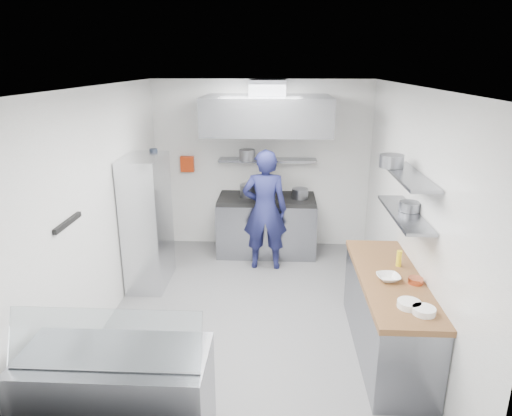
# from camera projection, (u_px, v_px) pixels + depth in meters

# --- Properties ---
(floor) EXTENTS (5.00, 5.00, 0.00)m
(floor) POSITION_uv_depth(u_px,v_px,m) (254.00, 317.00, 5.71)
(floor) COLOR slate
(floor) RESTS_ON ground
(ceiling) EXTENTS (5.00, 5.00, 0.00)m
(ceiling) POSITION_uv_depth(u_px,v_px,m) (253.00, 87.00, 4.86)
(ceiling) COLOR silver
(ceiling) RESTS_ON wall_back
(wall_back) EXTENTS (3.60, 2.80, 0.02)m
(wall_back) POSITION_uv_depth(u_px,v_px,m) (262.00, 165.00, 7.66)
(wall_back) COLOR white
(wall_back) RESTS_ON floor
(wall_front) EXTENTS (3.60, 2.80, 0.02)m
(wall_front) POSITION_uv_depth(u_px,v_px,m) (231.00, 333.00, 2.90)
(wall_front) COLOR white
(wall_front) RESTS_ON floor
(wall_left) EXTENTS (2.80, 5.00, 0.02)m
(wall_left) POSITION_uv_depth(u_px,v_px,m) (101.00, 209.00, 5.37)
(wall_left) COLOR white
(wall_left) RESTS_ON floor
(wall_right) EXTENTS (2.80, 5.00, 0.02)m
(wall_right) POSITION_uv_depth(u_px,v_px,m) (411.00, 214.00, 5.20)
(wall_right) COLOR white
(wall_right) RESTS_ON floor
(gas_range) EXTENTS (1.60, 0.80, 0.90)m
(gas_range) POSITION_uv_depth(u_px,v_px,m) (267.00, 226.00, 7.56)
(gas_range) COLOR gray
(gas_range) RESTS_ON floor
(cooktop) EXTENTS (1.57, 0.78, 0.06)m
(cooktop) POSITION_uv_depth(u_px,v_px,m) (267.00, 199.00, 7.42)
(cooktop) COLOR black
(cooktop) RESTS_ON gas_range
(stock_pot_left) EXTENTS (0.28, 0.28, 0.20)m
(stock_pot_left) POSITION_uv_depth(u_px,v_px,m) (248.00, 190.00, 7.42)
(stock_pot_left) COLOR slate
(stock_pot_left) RESTS_ON cooktop
(stock_pot_mid) EXTENTS (0.30, 0.30, 0.24)m
(stock_pot_mid) POSITION_uv_depth(u_px,v_px,m) (266.00, 192.00, 7.24)
(stock_pot_mid) COLOR slate
(stock_pot_mid) RESTS_ON cooktop
(stock_pot_right) EXTENTS (0.26, 0.26, 0.16)m
(stock_pot_right) POSITION_uv_depth(u_px,v_px,m) (300.00, 193.00, 7.32)
(stock_pot_right) COLOR slate
(stock_pot_right) RESTS_ON cooktop
(over_range_shelf) EXTENTS (1.60, 0.30, 0.04)m
(over_range_shelf) POSITION_uv_depth(u_px,v_px,m) (267.00, 160.00, 7.47)
(over_range_shelf) COLOR gray
(over_range_shelf) RESTS_ON wall_back
(shelf_pot_a) EXTENTS (0.25, 0.25, 0.18)m
(shelf_pot_a) POSITION_uv_depth(u_px,v_px,m) (247.00, 155.00, 7.31)
(shelf_pot_a) COLOR slate
(shelf_pot_a) RESTS_ON over_range_shelf
(extractor_hood) EXTENTS (1.90, 1.15, 0.55)m
(extractor_hood) POSITION_uv_depth(u_px,v_px,m) (267.00, 115.00, 6.83)
(extractor_hood) COLOR gray
(extractor_hood) RESTS_ON wall_back
(hood_duct) EXTENTS (0.55, 0.55, 0.24)m
(hood_duct) POSITION_uv_depth(u_px,v_px,m) (268.00, 88.00, 6.93)
(hood_duct) COLOR slate
(hood_duct) RESTS_ON extractor_hood
(red_firebox) EXTENTS (0.22, 0.10, 0.26)m
(red_firebox) POSITION_uv_depth(u_px,v_px,m) (187.00, 164.00, 7.66)
(red_firebox) COLOR #BC310F
(red_firebox) RESTS_ON wall_back
(chef) EXTENTS (0.68, 0.45, 1.85)m
(chef) POSITION_uv_depth(u_px,v_px,m) (265.00, 210.00, 6.86)
(chef) COLOR #181B48
(chef) RESTS_ON floor
(wire_rack) EXTENTS (0.50, 0.90, 1.85)m
(wire_rack) POSITION_uv_depth(u_px,v_px,m) (148.00, 222.00, 6.36)
(wire_rack) COLOR silver
(wire_rack) RESTS_ON floor
(rack_bin_a) EXTENTS (0.14, 0.18, 0.16)m
(rack_bin_a) POSITION_uv_depth(u_px,v_px,m) (152.00, 226.00, 6.57)
(rack_bin_a) COLOR white
(rack_bin_a) RESTS_ON wire_rack
(rack_bin_b) EXTENTS (0.13, 0.16, 0.14)m
(rack_bin_b) POSITION_uv_depth(u_px,v_px,m) (155.00, 187.00, 6.72)
(rack_bin_b) COLOR yellow
(rack_bin_b) RESTS_ON wire_rack
(rack_jar) EXTENTS (0.11, 0.11, 0.18)m
(rack_jar) POSITION_uv_depth(u_px,v_px,m) (154.00, 155.00, 6.43)
(rack_jar) COLOR black
(rack_jar) RESTS_ON wire_rack
(knife_strip) EXTENTS (0.04, 0.55, 0.05)m
(knife_strip) POSITION_uv_depth(u_px,v_px,m) (68.00, 223.00, 4.47)
(knife_strip) COLOR black
(knife_strip) RESTS_ON wall_left
(prep_counter_base) EXTENTS (0.62, 2.00, 0.84)m
(prep_counter_base) POSITION_uv_depth(u_px,v_px,m) (387.00, 317.00, 4.94)
(prep_counter_base) COLOR gray
(prep_counter_base) RESTS_ON floor
(prep_counter_top) EXTENTS (0.65, 2.04, 0.06)m
(prep_counter_top) POSITION_uv_depth(u_px,v_px,m) (390.00, 279.00, 4.80)
(prep_counter_top) COLOR brown
(prep_counter_top) RESTS_ON prep_counter_base
(plate_stack_a) EXTENTS (0.22, 0.22, 0.06)m
(plate_stack_a) POSITION_uv_depth(u_px,v_px,m) (409.00, 304.00, 4.18)
(plate_stack_a) COLOR white
(plate_stack_a) RESTS_ON prep_counter_top
(plate_stack_b) EXTENTS (0.21, 0.21, 0.06)m
(plate_stack_b) POSITION_uv_depth(u_px,v_px,m) (424.00, 311.00, 4.07)
(plate_stack_b) COLOR white
(plate_stack_b) RESTS_ON prep_counter_top
(copper_pan) EXTENTS (0.15, 0.15, 0.06)m
(copper_pan) POSITION_uv_depth(u_px,v_px,m) (416.00, 281.00, 4.64)
(copper_pan) COLOR #D5643C
(copper_pan) RESTS_ON prep_counter_top
(squeeze_bottle) EXTENTS (0.06, 0.06, 0.18)m
(squeeze_bottle) POSITION_uv_depth(u_px,v_px,m) (399.00, 258.00, 5.01)
(squeeze_bottle) COLOR yellow
(squeeze_bottle) RESTS_ON prep_counter_top
(mixing_bowl) EXTENTS (0.27, 0.27, 0.06)m
(mixing_bowl) POSITION_uv_depth(u_px,v_px,m) (388.00, 278.00, 4.70)
(mixing_bowl) COLOR white
(mixing_bowl) RESTS_ON prep_counter_top
(wall_shelf_lower) EXTENTS (0.30, 1.30, 0.04)m
(wall_shelf_lower) POSITION_uv_depth(u_px,v_px,m) (404.00, 214.00, 4.89)
(wall_shelf_lower) COLOR gray
(wall_shelf_lower) RESTS_ON wall_right
(wall_shelf_upper) EXTENTS (0.30, 1.30, 0.04)m
(wall_shelf_upper) POSITION_uv_depth(u_px,v_px,m) (408.00, 176.00, 4.76)
(wall_shelf_upper) COLOR gray
(wall_shelf_upper) RESTS_ON wall_right
(shelf_pot_c) EXTENTS (0.22, 0.22, 0.10)m
(shelf_pot_c) POSITION_uv_depth(u_px,v_px,m) (410.00, 206.00, 4.90)
(shelf_pot_c) COLOR slate
(shelf_pot_c) RESTS_ON wall_shelf_lower
(shelf_pot_d) EXTENTS (0.27, 0.27, 0.14)m
(shelf_pot_d) POSITION_uv_depth(u_px,v_px,m) (391.00, 161.00, 5.03)
(shelf_pot_d) COLOR slate
(shelf_pot_d) RESTS_ON wall_shelf_upper
(display_case) EXTENTS (1.50, 0.70, 0.85)m
(display_case) POSITION_uv_depth(u_px,v_px,m) (118.00, 399.00, 3.72)
(display_case) COLOR gray
(display_case) RESTS_ON floor
(display_glass) EXTENTS (1.47, 0.19, 0.42)m
(display_glass) POSITION_uv_depth(u_px,v_px,m) (104.00, 339.00, 3.41)
(display_glass) COLOR silver
(display_glass) RESTS_ON display_case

